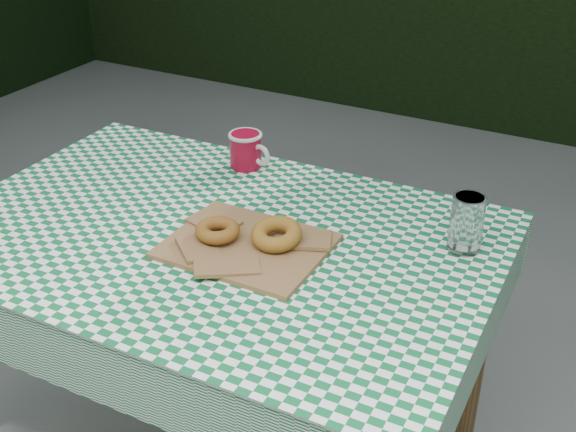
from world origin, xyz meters
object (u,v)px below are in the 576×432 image
Objects in this scene: paper_bag at (247,244)px; coffee_mug at (246,150)px; drinking_glass at (466,223)px; table at (222,369)px.

coffee_mug reaches higher than paper_bag.
drinking_glass is at bearing 27.37° from paper_bag.
paper_bag is (0.09, -0.02, 0.39)m from table.
drinking_glass is (0.60, -0.13, 0.02)m from coffee_mug.
paper_bag is 2.64× the size of drinking_glass.
coffee_mug is (-0.20, 0.34, 0.04)m from paper_bag.
drinking_glass is at bearing 19.88° from table.
table is 3.64× the size of paper_bag.
table is 9.59× the size of drinking_glass.
paper_bag is at bearing -48.15° from coffee_mug.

